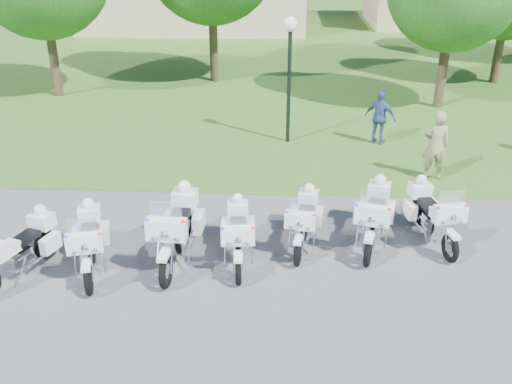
{
  "coord_description": "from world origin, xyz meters",
  "views": [
    {
      "loc": [
        -0.22,
        -10.42,
        6.59
      ],
      "look_at": [
        -0.8,
        1.2,
        0.95
      ],
      "focal_mm": 40.0,
      "sensor_mm": 36.0,
      "label": 1
    }
  ],
  "objects_px": {
    "motorcycle_0": "(20,247)",
    "bystander_a": "(436,146)",
    "motorcycle_3": "(238,233)",
    "bystander_c": "(380,118)",
    "lamp_post": "(290,49)",
    "motorcycle_6": "(432,213)",
    "motorcycle_1": "(89,240)",
    "motorcycle_5": "(375,215)",
    "motorcycle_4": "(304,220)",
    "motorcycle_2": "(177,227)"
  },
  "relations": [
    {
      "from": "motorcycle_3",
      "to": "bystander_c",
      "type": "bearing_deg",
      "value": -123.95
    },
    {
      "from": "motorcycle_6",
      "to": "bystander_c",
      "type": "xyz_separation_m",
      "value": [
        -0.3,
        5.97,
        0.23
      ]
    },
    {
      "from": "motorcycle_1",
      "to": "motorcycle_5",
      "type": "distance_m",
      "value": 6.1
    },
    {
      "from": "motorcycle_4",
      "to": "motorcycle_5",
      "type": "distance_m",
      "value": 1.55
    },
    {
      "from": "motorcycle_2",
      "to": "motorcycle_6",
      "type": "distance_m",
      "value": 5.62
    },
    {
      "from": "bystander_c",
      "to": "motorcycle_2",
      "type": "bearing_deg",
      "value": 83.33
    },
    {
      "from": "motorcycle_2",
      "to": "motorcycle_3",
      "type": "distance_m",
      "value": 1.28
    },
    {
      "from": "motorcycle_0",
      "to": "motorcycle_3",
      "type": "bearing_deg",
      "value": -151.74
    },
    {
      "from": "motorcycle_2",
      "to": "motorcycle_4",
      "type": "distance_m",
      "value": 2.77
    },
    {
      "from": "motorcycle_2",
      "to": "bystander_a",
      "type": "height_order",
      "value": "bystander_a"
    },
    {
      "from": "lamp_post",
      "to": "bystander_c",
      "type": "relative_size",
      "value": 2.26
    },
    {
      "from": "motorcycle_1",
      "to": "motorcycle_6",
      "type": "bearing_deg",
      "value": 177.41
    },
    {
      "from": "motorcycle_6",
      "to": "lamp_post",
      "type": "bearing_deg",
      "value": -74.38
    },
    {
      "from": "motorcycle_4",
      "to": "motorcycle_6",
      "type": "bearing_deg",
      "value": -163.42
    },
    {
      "from": "motorcycle_4",
      "to": "motorcycle_0",
      "type": "bearing_deg",
      "value": 23.83
    },
    {
      "from": "bystander_a",
      "to": "bystander_c",
      "type": "distance_m",
      "value": 2.86
    },
    {
      "from": "motorcycle_2",
      "to": "motorcycle_3",
      "type": "bearing_deg",
      "value": -176.54
    },
    {
      "from": "motorcycle_6",
      "to": "motorcycle_0",
      "type": "bearing_deg",
      "value": -0.25
    },
    {
      "from": "motorcycle_0",
      "to": "motorcycle_6",
      "type": "height_order",
      "value": "motorcycle_6"
    },
    {
      "from": "lamp_post",
      "to": "bystander_a",
      "type": "bearing_deg",
      "value": -33.75
    },
    {
      "from": "motorcycle_3",
      "to": "motorcycle_4",
      "type": "height_order",
      "value": "motorcycle_3"
    },
    {
      "from": "motorcycle_0",
      "to": "bystander_c",
      "type": "height_order",
      "value": "bystander_c"
    },
    {
      "from": "bystander_a",
      "to": "motorcycle_3",
      "type": "bearing_deg",
      "value": 46.55
    },
    {
      "from": "motorcycle_4",
      "to": "bystander_a",
      "type": "height_order",
      "value": "bystander_a"
    },
    {
      "from": "motorcycle_6",
      "to": "bystander_a",
      "type": "height_order",
      "value": "bystander_a"
    },
    {
      "from": "motorcycle_2",
      "to": "bystander_a",
      "type": "bearing_deg",
      "value": -142.01
    },
    {
      "from": "motorcycle_2",
      "to": "motorcycle_3",
      "type": "height_order",
      "value": "motorcycle_2"
    },
    {
      "from": "lamp_post",
      "to": "bystander_a",
      "type": "xyz_separation_m",
      "value": [
        4.01,
        -2.68,
        -2.01
      ]
    },
    {
      "from": "motorcycle_5",
      "to": "motorcycle_6",
      "type": "xyz_separation_m",
      "value": [
        1.3,
        0.22,
        -0.04
      ]
    },
    {
      "from": "motorcycle_1",
      "to": "motorcycle_6",
      "type": "relative_size",
      "value": 0.99
    },
    {
      "from": "motorcycle_3",
      "to": "bystander_a",
      "type": "xyz_separation_m",
      "value": [
        5.06,
        4.4,
        0.36
      ]
    },
    {
      "from": "motorcycle_4",
      "to": "lamp_post",
      "type": "distance_m",
      "value": 6.82
    },
    {
      "from": "bystander_a",
      "to": "motorcycle_0",
      "type": "bearing_deg",
      "value": 34.47
    },
    {
      "from": "motorcycle_3",
      "to": "bystander_c",
      "type": "xyz_separation_m",
      "value": [
        3.95,
        7.03,
        0.26
      ]
    },
    {
      "from": "lamp_post",
      "to": "motorcycle_0",
      "type": "bearing_deg",
      "value": -124.29
    },
    {
      "from": "bystander_c",
      "to": "motorcycle_4",
      "type": "bearing_deg",
      "value": 98.01
    },
    {
      "from": "lamp_post",
      "to": "bystander_c",
      "type": "bearing_deg",
      "value": -0.89
    },
    {
      "from": "motorcycle_5",
      "to": "bystander_c",
      "type": "relative_size",
      "value": 1.36
    },
    {
      "from": "motorcycle_2",
      "to": "bystander_c",
      "type": "height_order",
      "value": "bystander_c"
    },
    {
      "from": "motorcycle_0",
      "to": "motorcycle_3",
      "type": "xyz_separation_m",
      "value": [
        4.31,
        0.78,
        -0.02
      ]
    },
    {
      "from": "motorcycle_1",
      "to": "motorcycle_2",
      "type": "bearing_deg",
      "value": -179.42
    },
    {
      "from": "bystander_c",
      "to": "lamp_post",
      "type": "bearing_deg",
      "value": 28.98
    },
    {
      "from": "motorcycle_1",
      "to": "motorcycle_4",
      "type": "distance_m",
      "value": 4.57
    },
    {
      "from": "motorcycle_5",
      "to": "bystander_c",
      "type": "xyz_separation_m",
      "value": [
        1.0,
        6.19,
        0.19
      ]
    },
    {
      "from": "motorcycle_6",
      "to": "bystander_c",
      "type": "distance_m",
      "value": 5.99
    },
    {
      "from": "motorcycle_0",
      "to": "motorcycle_5",
      "type": "bearing_deg",
      "value": -149.41
    },
    {
      "from": "lamp_post",
      "to": "motorcycle_6",
      "type": "bearing_deg",
      "value": -61.99
    },
    {
      "from": "motorcycle_5",
      "to": "lamp_post",
      "type": "bearing_deg",
      "value": -59.35
    },
    {
      "from": "lamp_post",
      "to": "motorcycle_3",
      "type": "bearing_deg",
      "value": -98.42
    },
    {
      "from": "motorcycle_0",
      "to": "bystander_a",
      "type": "relative_size",
      "value": 1.12
    }
  ]
}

